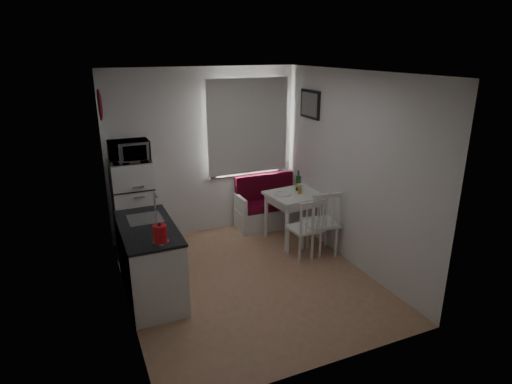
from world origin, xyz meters
TOP-DOWN VIEW (x-y plane):
  - floor at (0.00, 0.00)m, footprint 3.00×3.50m
  - ceiling at (0.00, 0.00)m, footprint 3.00×3.50m
  - wall_back at (0.00, 1.75)m, footprint 3.00×0.02m
  - wall_front at (0.00, -1.75)m, footprint 3.00×0.02m
  - wall_left at (-1.50, 0.00)m, footprint 0.02×3.50m
  - wall_right at (1.50, 0.00)m, footprint 0.02×3.50m
  - window at (0.70, 1.72)m, footprint 1.22×0.06m
  - curtain at (0.70, 1.65)m, footprint 1.35×0.02m
  - kitchen_counter at (-1.20, 0.16)m, footprint 0.62×1.32m
  - wall_sign at (-1.47, 1.45)m, footprint 0.03×0.40m
  - picture_frame at (1.48, 1.10)m, footprint 0.04×0.52m
  - bench at (1.05, 1.51)m, footprint 1.21×0.47m
  - dining_table at (1.25, 0.88)m, footprint 1.08×0.81m
  - chair_left at (1.00, 0.21)m, footprint 0.43×0.42m
  - chair_right at (1.25, 0.20)m, footprint 0.51×0.49m
  - fridge at (-1.18, 1.40)m, footprint 0.55×0.55m
  - microwave at (-1.18, 1.35)m, footprint 0.53×0.36m
  - kettle at (-1.15, -0.38)m, footprint 0.17×0.17m
  - wine_bottle at (1.25, 0.98)m, footprint 0.08×0.08m
  - drinking_glass_orange at (1.20, 0.83)m, footprint 0.05×0.05m
  - drinking_glass_blue at (1.25, 0.93)m, footprint 0.05×0.05m
  - plate at (0.95, 0.90)m, footprint 0.25×0.25m

SIDE VIEW (x-z plane):
  - floor at x=0.00m, z-range -0.01..0.01m
  - bench at x=1.05m, z-range -0.15..0.72m
  - kitchen_counter at x=-1.20m, z-range -0.12..1.04m
  - chair_left at x=1.00m, z-range 0.31..0.79m
  - chair_right at x=1.25m, z-range 0.34..0.86m
  - dining_table at x=1.25m, z-range 0.29..1.05m
  - fridge at x=-1.18m, z-range 0.00..1.38m
  - plate at x=0.95m, z-range 0.75..0.77m
  - drinking_glass_blue at x=1.25m, z-range 0.75..0.85m
  - drinking_glass_orange at x=1.20m, z-range 0.75..0.85m
  - wine_bottle at x=1.25m, z-range 0.75..1.07m
  - kettle at x=-1.15m, z-range 0.90..1.13m
  - wall_back at x=0.00m, z-range 0.00..2.60m
  - wall_front at x=0.00m, z-range 0.00..2.60m
  - wall_left at x=-1.50m, z-range 0.00..2.60m
  - wall_right at x=1.50m, z-range 0.00..2.60m
  - microwave at x=-1.18m, z-range 1.38..1.67m
  - window at x=0.70m, z-range 0.89..2.36m
  - curtain at x=0.70m, z-range 0.93..2.42m
  - picture_frame at x=1.48m, z-range 1.84..2.26m
  - wall_sign at x=-1.47m, z-range 1.95..2.35m
  - ceiling at x=0.00m, z-range 2.59..2.61m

